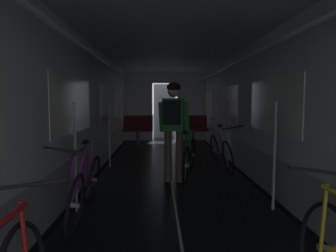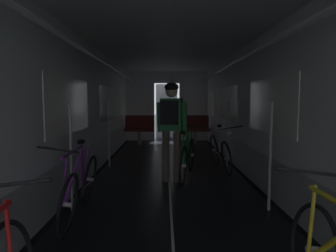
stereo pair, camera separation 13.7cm
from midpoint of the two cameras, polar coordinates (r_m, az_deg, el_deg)
train_car_shell at (r=5.26m, az=0.98°, el=7.90°), size 3.14×12.34×2.57m
bench_seat_far_left at (r=9.79m, az=-5.07°, el=-0.18°), size 0.98×0.51×0.95m
bench_seat_far_right at (r=9.82m, az=5.46°, el=-0.17°), size 0.98×0.51×0.95m
bicycle_silver at (r=6.28m, az=10.56°, el=-4.76°), size 0.45×1.69×0.96m
bicycle_purple at (r=3.84m, az=-15.45°, el=-10.99°), size 0.44×1.69×0.96m
person_cyclist_aisle at (r=5.14m, az=1.38°, el=0.98°), size 0.56×0.45×1.73m
bicycle_green_in_aisle at (r=5.51m, az=4.47°, el=-5.99°), size 0.52×1.66×0.94m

